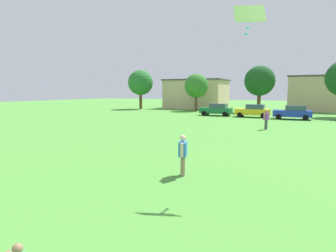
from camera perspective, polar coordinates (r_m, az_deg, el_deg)
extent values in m
plane|color=#4C9338|center=(29.94, 13.97, 0.48)|extent=(160.00, 160.00, 0.00)
sphere|color=#936B4C|center=(5.18, -28.50, -21.23)|extent=(0.16, 0.16, 0.16)
cylinder|color=#8C7259|center=(11.14, 2.97, -8.29)|extent=(0.15, 0.15, 0.80)
cylinder|color=#8C7259|center=(11.37, 3.13, -7.97)|extent=(0.15, 0.15, 0.80)
cube|color=#337FCC|center=(11.09, 3.07, -4.70)|extent=(0.43, 0.60, 0.57)
cylinder|color=beige|center=(10.77, 2.86, -4.97)|extent=(0.12, 0.12, 0.54)
cylinder|color=beige|center=(11.41, 3.28, -4.28)|extent=(0.12, 0.12, 0.54)
sphere|color=beige|center=(11.01, 3.09, -2.52)|extent=(0.25, 0.25, 0.25)
cylinder|color=#4C4C51|center=(25.99, 19.35, 0.23)|extent=(0.16, 0.16, 0.84)
cylinder|color=#4C4C51|center=(26.22, 19.57, 0.28)|extent=(0.16, 0.16, 0.84)
cube|color=purple|center=(26.03, 19.53, 1.84)|extent=(0.47, 0.63, 0.60)
cylinder|color=#936B4C|center=(25.71, 19.23, 1.83)|extent=(0.12, 0.12, 0.56)
cylinder|color=#936B4C|center=(26.35, 19.82, 1.92)|extent=(0.12, 0.12, 0.56)
sphere|color=#936B4C|center=(26.00, 19.57, 2.82)|extent=(0.26, 0.26, 0.26)
cube|color=#8CD859|center=(10.77, 16.40, 21.28)|extent=(1.15, 0.81, 0.67)
sphere|color=#3FBFE5|center=(10.71, 16.35, 19.99)|extent=(0.10, 0.10, 0.10)
sphere|color=#3FBFE5|center=(10.67, 16.03, 18.84)|extent=(0.10, 0.10, 0.10)
sphere|color=#3FBFE5|center=(10.63, 15.71, 17.68)|extent=(0.10, 0.10, 0.10)
cube|color=#196B38|center=(39.30, 9.82, 3.15)|extent=(4.30, 1.80, 0.76)
cube|color=#334756|center=(39.17, 10.32, 4.12)|extent=(2.24, 1.58, 0.60)
cylinder|color=black|center=(38.89, 7.37, 2.59)|extent=(0.64, 0.22, 0.64)
cylinder|color=black|center=(40.60, 8.16, 2.76)|extent=(0.64, 0.22, 0.64)
cylinder|color=black|center=(38.09, 11.56, 2.41)|extent=(0.64, 0.22, 0.64)
cylinder|color=black|center=(39.84, 12.18, 2.59)|extent=(0.64, 0.22, 0.64)
cube|color=yellow|center=(37.99, 16.92, 2.81)|extent=(4.30, 1.80, 0.76)
cube|color=#334756|center=(37.90, 17.48, 3.81)|extent=(2.24, 1.58, 0.60)
cylinder|color=black|center=(37.37, 14.48, 2.24)|extent=(0.64, 0.22, 0.64)
cylinder|color=black|center=(39.14, 14.98, 2.43)|extent=(0.64, 0.22, 0.64)
cylinder|color=black|center=(36.94, 18.94, 2.02)|extent=(0.64, 0.22, 0.64)
cylinder|color=black|center=(38.72, 19.24, 2.23)|extent=(0.64, 0.22, 0.64)
cube|color=#1E38AD|center=(36.78, 24.13, 2.36)|extent=(4.30, 1.80, 0.76)
cube|color=#334756|center=(36.73, 24.72, 3.39)|extent=(2.24, 1.58, 0.60)
cylinder|color=black|center=(35.98, 21.74, 1.78)|extent=(0.64, 0.22, 0.64)
cylinder|color=black|center=(37.77, 21.92, 2.00)|extent=(0.64, 0.22, 0.64)
cylinder|color=black|center=(35.91, 26.40, 1.53)|extent=(0.64, 0.22, 0.64)
cylinder|color=black|center=(37.71, 26.36, 1.76)|extent=(0.64, 0.22, 0.64)
cylinder|color=brown|center=(53.60, -5.62, 5.11)|extent=(0.55, 0.55, 3.00)
sphere|color=#286B2D|center=(53.60, -5.67, 8.86)|extent=(4.73, 4.73, 4.73)
cylinder|color=brown|center=(48.41, 5.77, 4.65)|extent=(0.48, 0.48, 2.58)
sphere|color=#337528|center=(48.37, 5.82, 8.23)|extent=(4.08, 4.08, 4.08)
cylinder|color=brown|center=(46.69, 18.12, 4.49)|extent=(0.55, 0.55, 3.00)
sphere|color=#194C1E|center=(46.69, 18.29, 8.80)|extent=(4.73, 4.73, 4.73)
cube|color=beige|center=(53.22, 28.50, 5.74)|extent=(9.38, 6.14, 5.72)
cube|color=#4C4742|center=(53.27, 28.70, 8.94)|extent=(9.76, 6.39, 0.24)
cube|color=beige|center=(56.37, 5.92, 6.45)|extent=(11.11, 8.80, 5.45)
cube|color=#4C4742|center=(56.41, 5.96, 9.34)|extent=(11.55, 9.15, 0.24)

